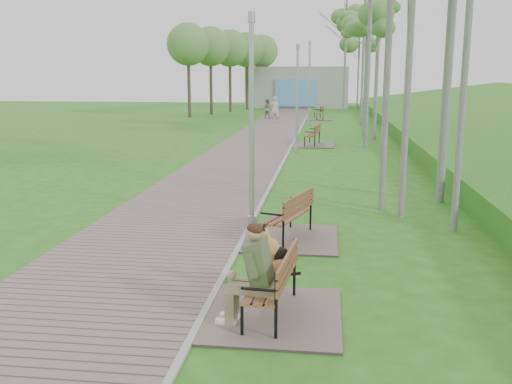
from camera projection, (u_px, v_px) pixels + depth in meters
ground at (206, 311)px, 8.07m from camera, size 120.00×120.00×0.00m
walkway at (261, 139)px, 29.17m from camera, size 3.50×67.00×0.04m
kerb at (295, 140)px, 28.95m from camera, size 0.10×67.00×0.05m
building_north at (297, 87)px, 57.37m from camera, size 10.00×5.20×4.00m
bench_main at (266, 286)px, 7.78m from camera, size 1.88×2.08×1.64m
bench_second at (287, 229)px, 11.55m from camera, size 1.95×2.17×1.20m
bench_third at (312, 141)px, 26.73m from camera, size 2.00×2.22×1.23m
bench_far at (319, 117)px, 41.83m from camera, size 1.94×2.16×1.19m
lamp_post_near at (252, 131)px, 12.04m from camera, size 0.18×0.18×4.54m
lamp_post_second at (297, 103)px, 24.03m from camera, size 0.17×0.17×4.51m
lamp_post_third at (309, 86)px, 37.20m from camera, size 0.21×0.21×5.40m
pedestrian_near at (275, 109)px, 39.40m from camera, size 0.77×0.63×1.80m
pedestrian_far at (267, 109)px, 42.58m from camera, size 0.84×0.73×1.48m
birch_far_b at (368, 10)px, 28.36m from camera, size 2.59×2.59×8.19m
birch_far_c at (364, 23)px, 36.49m from camera, size 2.30×2.30×8.24m
birch_distant_a at (346, 18)px, 46.57m from camera, size 2.97×2.97×9.89m
birch_distant_b at (360, 38)px, 53.08m from camera, size 2.67×2.67×8.40m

